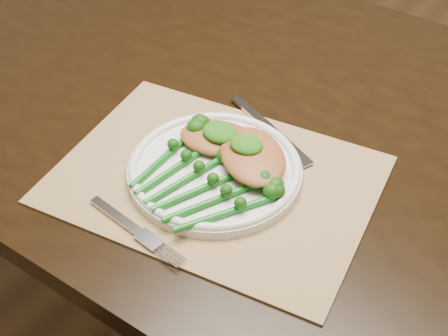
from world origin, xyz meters
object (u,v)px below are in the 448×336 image
Objects in this scene: placemat at (215,179)px; broccolini_bundle at (193,184)px; dinner_plate at (215,169)px; chicken_fillet_left at (218,138)px; dining_table at (269,259)px.

broccolini_bundle is at bearing -106.03° from placemat.
broccolini_bundle reaches higher than placemat.
chicken_fillet_left is (-0.03, 0.04, 0.02)m from dinner_plate.
broccolini_bundle is at bearing -91.60° from dining_table.
placemat is 3.85× the size of chicken_fillet_left.
placemat is at bearing -76.01° from chicken_fillet_left.
dining_table is at bearing 82.05° from placemat.
chicken_fillet_left reaches higher than dining_table.
chicken_fillet_left is 0.10m from broccolini_bundle.
placemat is 0.05m from broccolini_bundle.
dining_table is at bearing 105.36° from broccolini_bundle.
dining_table is 6.37× the size of dinner_plate.
dinner_plate is at bearing 120.22° from placemat.
dinner_plate is (-0.01, 0.01, 0.01)m from placemat.
placemat is at bearing 98.84° from broccolini_bundle.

